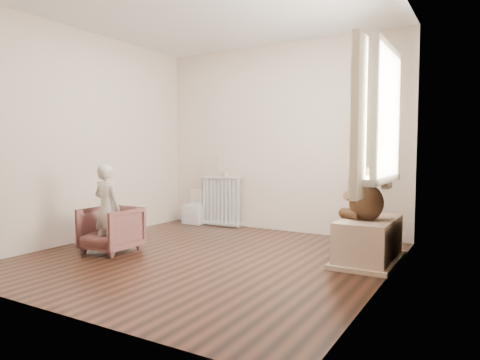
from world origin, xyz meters
The scene contains 19 objects.
floor centered at (0.00, 0.00, 0.00)m, with size 3.60×3.60×0.01m, color black.
ceiling centered at (0.00, 0.00, 2.60)m, with size 3.60×3.60×0.01m, color white.
back_wall centered at (0.00, 1.80, 1.30)m, with size 3.60×0.02×2.60m, color white.
front_wall centered at (0.00, -1.80, 1.30)m, with size 3.60×0.02×2.60m, color white.
left_wall centered at (-1.80, 0.00, 1.30)m, with size 0.02×3.60×2.60m, color white.
right_wall centered at (1.80, 0.00, 1.30)m, with size 0.02×3.60×2.60m, color white.
window centered at (1.76, 0.30, 1.45)m, with size 0.03×0.90×1.10m, color white.
window_sill centered at (1.67, 0.30, 0.87)m, with size 0.22×1.10×0.06m, color silver.
curtain_left centered at (1.65, -0.27, 1.39)m, with size 0.06×0.26×1.30m, color beige.
curtain_right centered at (1.65, 0.87, 1.39)m, with size 0.06×0.26×1.30m, color beige.
radiator centered at (-0.90, 1.68, 0.39)m, with size 0.70×0.13×0.74m, color silver.
paper_doll centered at (-1.05, 1.68, 0.89)m, with size 0.18×0.02×0.31m, color beige.
tin_a centered at (-0.82, 1.68, 0.77)m, with size 0.11×0.11×0.06m, color #A59E8C.
toy_vanity centered at (-1.35, 1.65, 0.28)m, with size 0.33×0.24×0.53m, color silver.
armchair centered at (-1.06, -0.32, 0.25)m, with size 0.54×0.55×0.50m, color brown.
child centered at (-1.06, -0.37, 0.50)m, with size 0.35×0.23×0.96m, color beige.
toy_bench centered at (1.52, 0.69, 0.20)m, with size 0.50×0.94×0.44m, color beige.
teddy_bear centered at (1.51, 0.60, 0.67)m, with size 0.44×0.34×0.53m, color #321E12, non-canonical shape.
plush_cat centered at (1.66, 0.66, 1.00)m, with size 0.15×0.24×0.21m, color #686359, non-canonical shape.
Camera 1 is at (2.54, -3.67, 1.13)m, focal length 32.00 mm.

